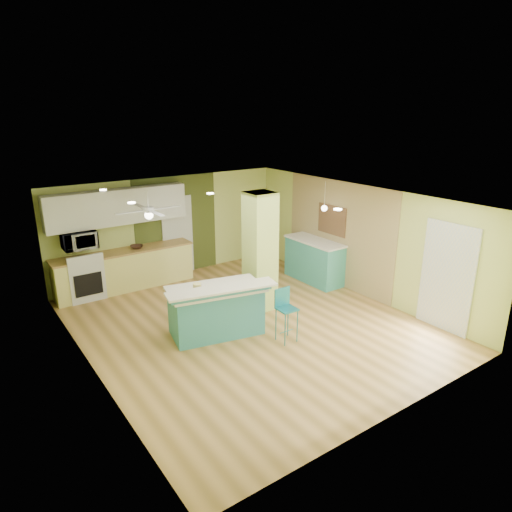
% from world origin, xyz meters
% --- Properties ---
extents(floor, '(6.00, 7.00, 0.01)m').
position_xyz_m(floor, '(0.00, 0.00, -0.01)').
color(floor, olive).
rests_on(floor, ground).
extents(ceiling, '(6.00, 7.00, 0.01)m').
position_xyz_m(ceiling, '(0.00, 0.00, 2.50)').
color(ceiling, white).
rests_on(ceiling, wall_back).
extents(wall_back, '(6.00, 0.01, 2.50)m').
position_xyz_m(wall_back, '(0.00, 3.50, 1.25)').
color(wall_back, '#C7D672').
rests_on(wall_back, floor).
extents(wall_front, '(6.00, 0.01, 2.50)m').
position_xyz_m(wall_front, '(0.00, -3.50, 1.25)').
color(wall_front, '#C7D672').
rests_on(wall_front, floor).
extents(wall_left, '(0.01, 7.00, 2.50)m').
position_xyz_m(wall_left, '(-3.00, 0.00, 1.25)').
color(wall_left, '#C7D672').
rests_on(wall_left, floor).
extents(wall_right, '(0.01, 7.00, 2.50)m').
position_xyz_m(wall_right, '(3.00, 0.00, 1.25)').
color(wall_right, '#C7D672').
rests_on(wall_right, floor).
extents(wood_panel, '(0.02, 3.40, 2.50)m').
position_xyz_m(wood_panel, '(2.99, 0.60, 1.25)').
color(wood_panel, '#998057').
rests_on(wood_panel, floor).
extents(olive_accent, '(2.20, 0.02, 2.50)m').
position_xyz_m(olive_accent, '(0.20, 3.49, 1.25)').
color(olive_accent, '#465120').
rests_on(olive_accent, floor).
extents(interior_door, '(0.82, 0.05, 2.00)m').
position_xyz_m(interior_door, '(0.20, 3.46, 1.00)').
color(interior_door, silver).
rests_on(interior_door, floor).
extents(french_door, '(0.04, 1.08, 2.10)m').
position_xyz_m(french_door, '(2.97, -2.30, 1.05)').
color(french_door, silver).
rests_on(french_door, floor).
extents(column, '(0.55, 0.55, 2.50)m').
position_xyz_m(column, '(0.65, 0.50, 1.25)').
color(column, '#B3C95D').
rests_on(column, floor).
extents(kitchen_run, '(3.25, 0.63, 0.94)m').
position_xyz_m(kitchen_run, '(-1.30, 3.20, 0.47)').
color(kitchen_run, '#EDE57C').
rests_on(kitchen_run, floor).
extents(stove, '(0.76, 0.66, 1.08)m').
position_xyz_m(stove, '(-2.25, 3.19, 0.46)').
color(stove, silver).
rests_on(stove, floor).
extents(upper_cabinets, '(3.20, 0.34, 0.80)m').
position_xyz_m(upper_cabinets, '(-1.30, 3.32, 1.95)').
color(upper_cabinets, silver).
rests_on(upper_cabinets, wall_back).
extents(microwave, '(0.70, 0.48, 0.39)m').
position_xyz_m(microwave, '(-2.25, 3.20, 1.35)').
color(microwave, silver).
rests_on(microwave, wall_back).
extents(ceiling_fan, '(1.41, 1.41, 0.61)m').
position_xyz_m(ceiling_fan, '(-1.10, 2.00, 2.08)').
color(ceiling_fan, silver).
rests_on(ceiling_fan, ceiling).
extents(pendant_lamp, '(0.14, 0.14, 0.69)m').
position_xyz_m(pendant_lamp, '(2.65, 0.75, 1.88)').
color(pendant_lamp, white).
rests_on(pendant_lamp, ceiling).
extents(wall_decor, '(0.03, 0.90, 0.70)m').
position_xyz_m(wall_decor, '(2.96, 0.80, 1.55)').
color(wall_decor, brown).
rests_on(wall_decor, wood_panel).
extents(peninsula, '(2.05, 1.42, 1.06)m').
position_xyz_m(peninsula, '(-0.70, 0.02, 0.49)').
color(peninsula, teal).
rests_on(peninsula, floor).
extents(bar_stool, '(0.34, 0.34, 1.00)m').
position_xyz_m(bar_stool, '(0.20, -0.91, 0.67)').
color(bar_stool, '#1D7383').
rests_on(bar_stool, floor).
extents(side_counter, '(0.69, 1.61, 1.04)m').
position_xyz_m(side_counter, '(2.70, 1.05, 0.52)').
color(side_counter, teal).
rests_on(side_counter, floor).
extents(fruit_bowl, '(0.37, 0.37, 0.07)m').
position_xyz_m(fruit_bowl, '(-0.99, 3.19, 0.98)').
color(fruit_bowl, '#3A2217').
rests_on(fruit_bowl, kitchen_run).
extents(canister, '(0.15, 0.15, 0.15)m').
position_xyz_m(canister, '(-1.05, 0.09, 1.00)').
color(canister, yellow).
rests_on(canister, peninsula).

